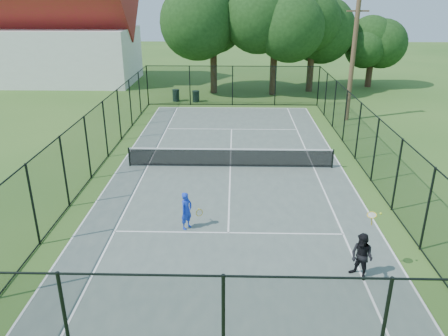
{
  "coord_description": "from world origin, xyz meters",
  "views": [
    {
      "loc": [
        0.19,
        -20.05,
        8.07
      ],
      "look_at": [
        -0.24,
        -3.0,
        1.2
      ],
      "focal_mm": 35.0,
      "sensor_mm": 36.0,
      "label": 1
    }
  ],
  "objects_px": {
    "player_blue": "(187,211)",
    "player_black": "(362,256)",
    "trash_bin_left": "(176,95)",
    "trash_bin_right": "(196,96)",
    "tennis_net": "(230,157)",
    "utility_pole": "(352,61)"
  },
  "relations": [
    {
      "from": "player_black",
      "to": "tennis_net",
      "type": "bearing_deg",
      "value": 114.11
    },
    {
      "from": "trash_bin_left",
      "to": "utility_pole",
      "type": "xyz_separation_m",
      "value": [
        12.32,
        -5.21,
        3.44
      ]
    },
    {
      "from": "trash_bin_left",
      "to": "trash_bin_right",
      "type": "xyz_separation_m",
      "value": [
        1.61,
        -0.18,
        -0.03
      ]
    },
    {
      "from": "tennis_net",
      "to": "utility_pole",
      "type": "height_order",
      "value": "utility_pole"
    },
    {
      "from": "player_black",
      "to": "player_blue",
      "type": "bearing_deg",
      "value": 152.54
    },
    {
      "from": "trash_bin_left",
      "to": "trash_bin_right",
      "type": "distance_m",
      "value": 1.62
    },
    {
      "from": "tennis_net",
      "to": "player_blue",
      "type": "relative_size",
      "value": 7.17
    },
    {
      "from": "tennis_net",
      "to": "player_blue",
      "type": "xyz_separation_m",
      "value": [
        -1.51,
        -6.07,
        0.18
      ]
    },
    {
      "from": "trash_bin_right",
      "to": "tennis_net",
      "type": "bearing_deg",
      "value": -78.32
    },
    {
      "from": "trash_bin_left",
      "to": "player_black",
      "type": "distance_m",
      "value": 24.67
    },
    {
      "from": "utility_pole",
      "to": "player_black",
      "type": "height_order",
      "value": "utility_pole"
    },
    {
      "from": "tennis_net",
      "to": "utility_pole",
      "type": "distance_m",
      "value": 12.37
    },
    {
      "from": "trash_bin_right",
      "to": "player_blue",
      "type": "xyz_separation_m",
      "value": [
        1.39,
        -20.1,
        0.32
      ]
    },
    {
      "from": "trash_bin_left",
      "to": "utility_pole",
      "type": "bearing_deg",
      "value": -22.94
    },
    {
      "from": "trash_bin_left",
      "to": "utility_pole",
      "type": "height_order",
      "value": "utility_pole"
    },
    {
      "from": "tennis_net",
      "to": "player_black",
      "type": "distance_m",
      "value": 9.8
    },
    {
      "from": "trash_bin_left",
      "to": "player_blue",
      "type": "height_order",
      "value": "player_blue"
    },
    {
      "from": "utility_pole",
      "to": "trash_bin_right",
      "type": "bearing_deg",
      "value": 154.84
    },
    {
      "from": "trash_bin_left",
      "to": "utility_pole",
      "type": "distance_m",
      "value": 13.81
    },
    {
      "from": "trash_bin_right",
      "to": "trash_bin_left",
      "type": "bearing_deg",
      "value": 173.49
    },
    {
      "from": "utility_pole",
      "to": "player_blue",
      "type": "distance_m",
      "value": 18.0
    },
    {
      "from": "player_blue",
      "to": "player_black",
      "type": "distance_m",
      "value": 6.21
    }
  ]
}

